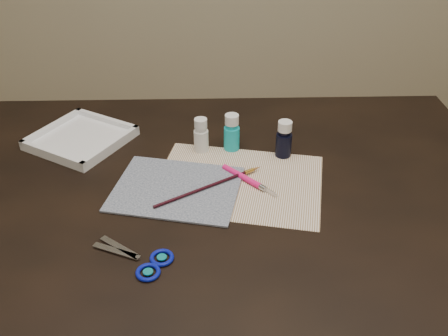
{
  "coord_description": "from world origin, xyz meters",
  "views": [
    {
      "loc": [
        -0.03,
        -0.9,
        1.39
      ],
      "look_at": [
        0.0,
        0.0,
        0.8
      ],
      "focal_mm": 40.0,
      "sensor_mm": 36.0,
      "label": 1
    }
  ],
  "objects_px": {
    "paint_bottle_cyan": "(232,132)",
    "paper": "(238,182)",
    "palette_tray": "(81,138)",
    "paint_bottle_white": "(201,135)",
    "paint_bottle_navy": "(284,139)",
    "scissors": "(129,257)",
    "canvas": "(176,189)"
  },
  "relations": [
    {
      "from": "paper",
      "to": "paint_bottle_cyan",
      "type": "distance_m",
      "value": 0.15
    },
    {
      "from": "palette_tray",
      "to": "paper",
      "type": "bearing_deg",
      "value": -26.0
    },
    {
      "from": "paint_bottle_white",
      "to": "paint_bottle_cyan",
      "type": "distance_m",
      "value": 0.07
    },
    {
      "from": "paint_bottle_cyan",
      "to": "palette_tray",
      "type": "height_order",
      "value": "paint_bottle_cyan"
    },
    {
      "from": "canvas",
      "to": "paint_bottle_white",
      "type": "relative_size",
      "value": 3.09
    },
    {
      "from": "paint_bottle_cyan",
      "to": "paper",
      "type": "bearing_deg",
      "value": -86.33
    },
    {
      "from": "paint_bottle_cyan",
      "to": "canvas",
      "type": "bearing_deg",
      "value": -126.94
    },
    {
      "from": "paint_bottle_white",
      "to": "paint_bottle_navy",
      "type": "relative_size",
      "value": 0.94
    },
    {
      "from": "paper",
      "to": "palette_tray",
      "type": "relative_size",
      "value": 1.76
    },
    {
      "from": "paper",
      "to": "palette_tray",
      "type": "distance_m",
      "value": 0.43
    },
    {
      "from": "paint_bottle_navy",
      "to": "palette_tray",
      "type": "relative_size",
      "value": 0.44
    },
    {
      "from": "paper",
      "to": "paint_bottle_navy",
      "type": "height_order",
      "value": "paint_bottle_navy"
    },
    {
      "from": "paper",
      "to": "palette_tray",
      "type": "height_order",
      "value": "palette_tray"
    },
    {
      "from": "palette_tray",
      "to": "paint_bottle_navy",
      "type": "bearing_deg",
      "value": -8.99
    },
    {
      "from": "paint_bottle_white",
      "to": "palette_tray",
      "type": "distance_m",
      "value": 0.31
    },
    {
      "from": "palette_tray",
      "to": "paint_bottle_white",
      "type": "bearing_deg",
      "value": -9.26
    },
    {
      "from": "paint_bottle_cyan",
      "to": "paint_bottle_navy",
      "type": "relative_size",
      "value": 1.01
    },
    {
      "from": "canvas",
      "to": "paint_bottle_cyan",
      "type": "relative_size",
      "value": 2.86
    },
    {
      "from": "paint_bottle_white",
      "to": "paint_bottle_cyan",
      "type": "xyz_separation_m",
      "value": [
        0.07,
        0.01,
        0.0
      ]
    },
    {
      "from": "canvas",
      "to": "paint_bottle_navy",
      "type": "distance_m",
      "value": 0.29
    },
    {
      "from": "paper",
      "to": "palette_tray",
      "type": "xyz_separation_m",
      "value": [
        -0.39,
        0.19,
        0.01
      ]
    },
    {
      "from": "paper",
      "to": "scissors",
      "type": "height_order",
      "value": "scissors"
    },
    {
      "from": "paint_bottle_white",
      "to": "canvas",
      "type": "bearing_deg",
      "value": -107.9
    },
    {
      "from": "paint_bottle_navy",
      "to": "scissors",
      "type": "height_order",
      "value": "paint_bottle_navy"
    },
    {
      "from": "paint_bottle_cyan",
      "to": "palette_tray",
      "type": "xyz_separation_m",
      "value": [
        -0.38,
        0.04,
        -0.03
      ]
    },
    {
      "from": "paper",
      "to": "palette_tray",
      "type": "bearing_deg",
      "value": 154.0
    },
    {
      "from": "canvas",
      "to": "palette_tray",
      "type": "height_order",
      "value": "palette_tray"
    },
    {
      "from": "paint_bottle_cyan",
      "to": "scissors",
      "type": "relative_size",
      "value": 0.54
    },
    {
      "from": "paper",
      "to": "canvas",
      "type": "xyz_separation_m",
      "value": [
        -0.14,
        -0.02,
        0.0
      ]
    },
    {
      "from": "canvas",
      "to": "paint_bottle_navy",
      "type": "height_order",
      "value": "paint_bottle_navy"
    },
    {
      "from": "canvas",
      "to": "paint_bottle_cyan",
      "type": "xyz_separation_m",
      "value": [
        0.13,
        0.17,
        0.04
      ]
    },
    {
      "from": "canvas",
      "to": "palette_tray",
      "type": "relative_size",
      "value": 1.29
    }
  ]
}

